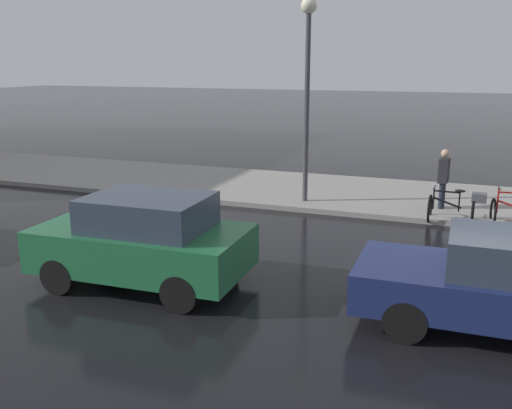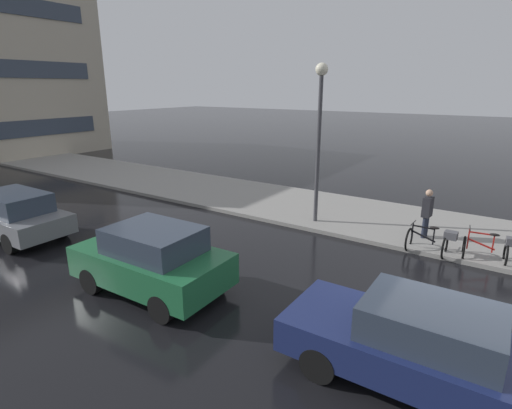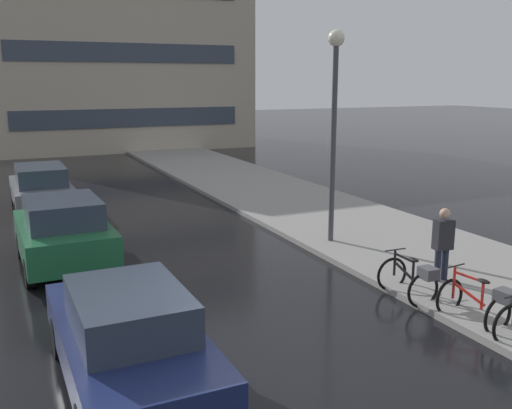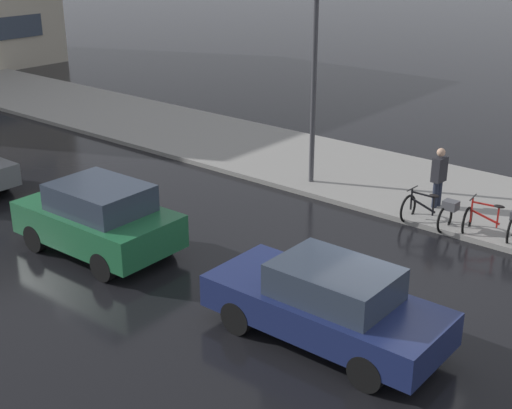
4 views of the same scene
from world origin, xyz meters
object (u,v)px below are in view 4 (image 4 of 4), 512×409
(bicycle_third, at_px, (432,211))
(streetlamp, at_px, (315,54))
(car_green, at_px, (98,218))
(bicycle_second, at_px, (496,222))
(pedestrian, at_px, (439,176))
(car_navy, at_px, (327,303))

(bicycle_third, xyz_separation_m, streetlamp, (0.66, 4.08, 3.29))
(car_green, bearing_deg, bicycle_second, -46.66)
(bicycle_third, distance_m, pedestrian, 1.31)
(car_navy, relative_size, pedestrian, 2.56)
(car_navy, xyz_separation_m, car_green, (-0.21, 6.08, 0.08))
(pedestrian, xyz_separation_m, streetlamp, (-0.48, 3.66, 2.80))
(bicycle_third, height_order, car_navy, car_navy)
(bicycle_second, height_order, pedestrian, pedestrian)
(pedestrian, bearing_deg, car_navy, -169.39)
(bicycle_second, distance_m, pedestrian, 2.16)
(bicycle_second, distance_m, bicycle_third, 1.53)
(car_green, distance_m, streetlamp, 7.39)
(bicycle_second, height_order, streetlamp, streetlamp)
(bicycle_third, bearing_deg, pedestrian, 20.27)
(car_green, bearing_deg, bicycle_third, -40.78)
(pedestrian, bearing_deg, streetlamp, 97.55)
(bicycle_second, bearing_deg, pedestrian, 66.09)
(car_green, bearing_deg, pedestrian, -33.67)
(pedestrian, relative_size, streetlamp, 0.31)
(bicycle_third, bearing_deg, streetlamp, 80.81)
(car_navy, relative_size, streetlamp, 0.79)
(bicycle_second, xyz_separation_m, car_navy, (-6.11, 0.61, 0.28))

